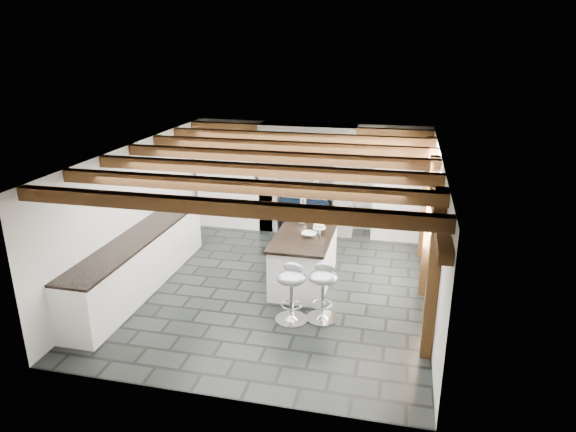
% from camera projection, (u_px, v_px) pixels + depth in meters
% --- Properties ---
extents(ground, '(6.00, 6.00, 0.00)m').
position_uv_depth(ground, '(277.00, 284.00, 8.76)').
color(ground, black).
rests_on(ground, ground).
extents(room_shell, '(6.00, 6.03, 6.00)m').
position_uv_depth(room_shell, '(264.00, 198.00, 9.85)').
color(room_shell, silver).
rests_on(room_shell, ground).
extents(range_cooker, '(1.00, 0.63, 0.99)m').
position_uv_depth(range_cooker, '(307.00, 210.00, 11.07)').
color(range_cooker, black).
rests_on(range_cooker, ground).
extents(kitchen_island, '(0.94, 1.80, 1.19)m').
position_uv_depth(kitchen_island, '(304.00, 257.00, 8.70)').
color(kitchen_island, white).
rests_on(kitchen_island, ground).
extents(bar_stool_near, '(0.48, 0.48, 0.88)m').
position_uv_depth(bar_stool_near, '(323.00, 286.00, 7.48)').
color(bar_stool_near, silver).
rests_on(bar_stool_near, ground).
extents(bar_stool_far, '(0.50, 0.50, 0.90)m').
position_uv_depth(bar_stool_far, '(292.00, 287.00, 7.45)').
color(bar_stool_far, silver).
rests_on(bar_stool_far, ground).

